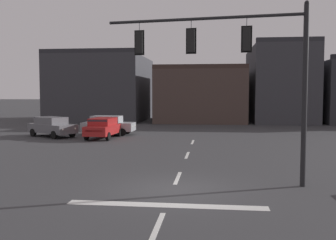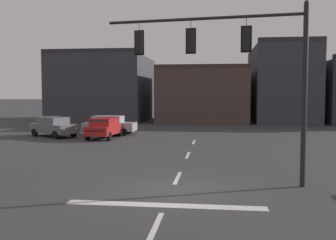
# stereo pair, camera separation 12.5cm
# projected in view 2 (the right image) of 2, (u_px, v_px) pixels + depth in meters

# --- Properties ---
(ground_plane) EXTENTS (400.00, 400.00, 0.00)m
(ground_plane) POSITION_uv_depth(u_px,v_px,m) (172.00, 190.00, 14.26)
(ground_plane) COLOR #353538
(stop_bar_paint) EXTENTS (6.40, 0.50, 0.01)m
(stop_bar_paint) POSITION_uv_depth(u_px,v_px,m) (165.00, 205.00, 12.28)
(stop_bar_paint) COLOR silver
(stop_bar_paint) RESTS_ON ground
(lane_centreline) EXTENTS (0.16, 26.40, 0.01)m
(lane_centreline) POSITION_uv_depth(u_px,v_px,m) (177.00, 178.00, 16.24)
(lane_centreline) COLOR silver
(lane_centreline) RESTS_ON ground
(signal_mast_near_side) EXTENTS (7.85, 1.19, 6.98)m
(signal_mast_near_side) POSITION_uv_depth(u_px,v_px,m) (237.00, 58.00, 15.04)
(signal_mast_near_side) COLOR black
(signal_mast_near_side) RESTS_ON ground
(car_lot_nearside) EXTENTS (4.68, 3.87, 1.61)m
(car_lot_nearside) POSITION_uv_depth(u_px,v_px,m) (54.00, 126.00, 31.58)
(car_lot_nearside) COLOR slate
(car_lot_nearside) RESTS_ON ground
(car_lot_middle) EXTENTS (2.11, 4.54, 1.61)m
(car_lot_middle) POSITION_uv_depth(u_px,v_px,m) (105.00, 127.00, 30.46)
(car_lot_middle) COLOR #A81E1E
(car_lot_middle) RESTS_ON ground
(car_lot_farside) EXTENTS (4.50, 2.02, 1.61)m
(car_lot_farside) POSITION_uv_depth(u_px,v_px,m) (109.00, 125.00, 33.12)
(car_lot_farside) COLOR #9EA0A5
(car_lot_farside) RESTS_ON ground
(building_row) EXTENTS (57.01, 13.42, 9.65)m
(building_row) POSITION_uv_depth(u_px,v_px,m) (265.00, 92.00, 48.50)
(building_row) COLOR #38383D
(building_row) RESTS_ON ground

